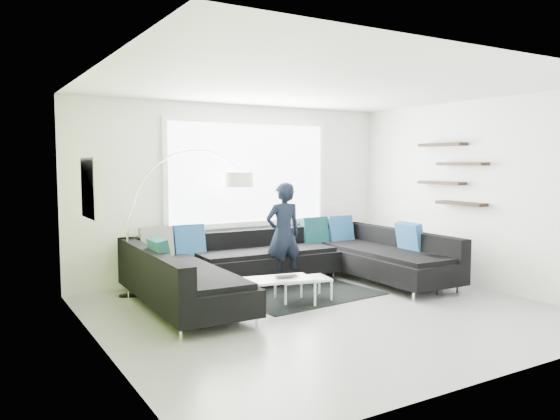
# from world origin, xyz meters

# --- Properties ---
(ground) EXTENTS (5.50, 5.50, 0.00)m
(ground) POSITION_xyz_m (0.00, 0.00, 0.00)
(ground) COLOR gray
(ground) RESTS_ON ground
(room_shell) EXTENTS (5.54, 5.04, 2.82)m
(room_shell) POSITION_xyz_m (0.04, 0.21, 1.81)
(room_shell) COLOR white
(room_shell) RESTS_ON ground
(sectional_sofa) EXTENTS (4.35, 2.75, 0.93)m
(sectional_sofa) POSITION_xyz_m (0.13, 1.03, 0.41)
(sectional_sofa) COLOR black
(sectional_sofa) RESTS_ON ground
(rug) EXTENTS (2.12, 1.63, 0.01)m
(rug) POSITION_xyz_m (0.23, 0.90, 0.01)
(rug) COLOR black
(rug) RESTS_ON ground
(coffee_table) EXTENTS (1.20, 0.83, 0.36)m
(coffee_table) POSITION_xyz_m (-0.16, 0.58, 0.18)
(coffee_table) COLOR silver
(coffee_table) RESTS_ON ground
(arc_lamp) EXTENTS (1.97, 0.78, 2.06)m
(arc_lamp) POSITION_xyz_m (-1.96, 1.96, 1.03)
(arc_lamp) COLOR silver
(arc_lamp) RESTS_ON ground
(side_table) EXTENTS (0.44, 0.44, 0.52)m
(side_table) POSITION_xyz_m (2.05, 0.03, 0.26)
(side_table) COLOR black
(side_table) RESTS_ON ground
(person) EXTENTS (0.62, 0.44, 1.57)m
(person) POSITION_xyz_m (0.26, 1.49, 0.79)
(person) COLOR black
(person) RESTS_ON ground
(laptop) EXTENTS (0.37, 0.29, 0.02)m
(laptop) POSITION_xyz_m (-0.28, 0.48, 0.38)
(laptop) COLOR black
(laptop) RESTS_ON coffee_table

